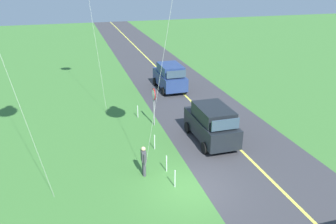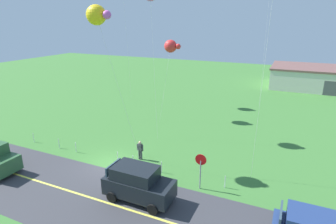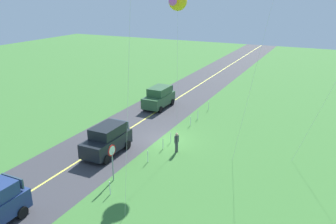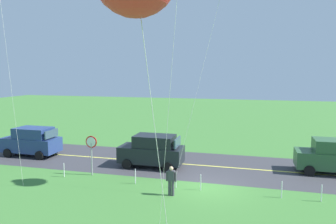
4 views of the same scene
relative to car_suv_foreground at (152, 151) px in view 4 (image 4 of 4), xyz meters
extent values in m
cube|color=#3D7533|center=(-4.26, 2.82, -1.20)|extent=(120.00, 120.00, 0.10)
cube|color=#38383D|center=(-4.26, -1.18, -1.15)|extent=(120.00, 7.00, 0.00)
cube|color=#E5E04C|center=(-4.26, -1.18, -1.15)|extent=(120.00, 0.16, 0.00)
cube|color=black|center=(0.08, 0.00, -0.26)|extent=(4.40, 1.90, 1.10)
cube|color=black|center=(-0.17, 0.00, 0.69)|extent=(2.73, 1.75, 0.80)
cube|color=#334756|center=(0.91, 0.00, 0.69)|extent=(0.10, 1.62, 0.64)
cube|color=#334756|center=(-1.79, 0.00, 0.69)|extent=(0.10, 1.62, 0.60)
cylinder|color=black|center=(1.51, 0.95, -0.81)|extent=(0.68, 0.22, 0.68)
cylinder|color=black|center=(1.51, -0.95, -0.81)|extent=(0.68, 0.22, 0.68)
cylinder|color=black|center=(-1.35, 0.95, -0.81)|extent=(0.68, 0.22, 0.68)
cylinder|color=black|center=(-1.35, -0.95, -0.81)|extent=(0.68, 0.22, 0.68)
cube|color=#2D5633|center=(-11.69, -1.61, -0.26)|extent=(4.40, 1.90, 1.10)
cube|color=#2D5633|center=(-11.94, -1.61, 0.69)|extent=(2.73, 1.75, 0.80)
cube|color=#334756|center=(-10.85, -1.61, 0.69)|extent=(0.10, 1.62, 0.64)
cylinder|color=black|center=(-10.26, -0.66, -0.81)|extent=(0.68, 0.22, 0.68)
cylinder|color=black|center=(-10.26, -2.56, -0.81)|extent=(0.68, 0.22, 0.68)
cube|color=navy|center=(10.16, -0.43, -0.26)|extent=(4.40, 1.90, 1.10)
cube|color=navy|center=(9.91, -0.43, 0.69)|extent=(2.73, 1.75, 0.80)
cube|color=#334756|center=(11.00, -0.43, 0.69)|extent=(0.10, 1.62, 0.64)
cube|color=#334756|center=(8.29, -0.43, 0.69)|extent=(0.10, 1.62, 0.60)
cylinder|color=black|center=(11.59, 0.52, -0.81)|extent=(0.68, 0.22, 0.68)
cylinder|color=black|center=(11.59, -1.38, -0.81)|extent=(0.68, 0.22, 0.68)
cylinder|color=black|center=(8.73, 0.52, -0.81)|extent=(0.68, 0.22, 0.68)
cylinder|color=black|center=(8.73, -1.38, -0.81)|extent=(0.68, 0.22, 0.68)
cylinder|color=gray|center=(3.18, 2.72, -0.10)|extent=(0.08, 0.08, 2.10)
cylinder|color=red|center=(3.18, 2.72, 1.02)|extent=(0.76, 0.04, 0.76)
cylinder|color=white|center=(3.18, 2.74, 1.02)|extent=(0.62, 0.01, 0.62)
cylinder|color=#3F3F47|center=(-2.65, 4.69, -0.74)|extent=(0.16, 0.16, 0.82)
cylinder|color=#3F3F47|center=(-2.47, 4.69, -0.74)|extent=(0.16, 0.16, 0.82)
cube|color=#3F3F47|center=(-2.56, 4.69, -0.05)|extent=(0.36, 0.22, 0.56)
cylinder|color=#3F3F47|center=(-2.80, 4.69, -0.10)|extent=(0.10, 0.10, 0.52)
cylinder|color=#3F3F47|center=(-2.32, 4.69, -0.10)|extent=(0.10, 0.10, 0.52)
sphere|color=#D8AD84|center=(-2.56, 4.69, 0.34)|extent=(0.22, 0.22, 0.22)
cylinder|color=silver|center=(-3.80, 4.13, 4.43)|extent=(2.50, 1.15, 11.18)
cylinder|color=silver|center=(-4.84, 14.35, 2.90)|extent=(0.14, 2.67, 8.12)
cylinder|color=silver|center=(-3.90, 9.96, 5.42)|extent=(1.53, 1.92, 13.16)
cylinder|color=silver|center=(6.16, 6.03, 5.68)|extent=(0.11, 1.07, 13.66)
cylinder|color=silver|center=(-10.16, 3.52, -0.70)|extent=(0.05, 0.05, 0.90)
cylinder|color=silver|center=(-8.24, 3.52, -0.70)|extent=(0.05, 0.05, 0.90)
cylinder|color=silver|center=(-3.96, 3.52, -0.70)|extent=(0.05, 0.05, 0.90)
cylinder|color=silver|center=(-2.54, 3.52, -0.70)|extent=(0.05, 0.05, 0.90)
cylinder|color=silver|center=(-0.07, 3.52, -0.70)|extent=(0.05, 0.05, 0.90)
cylinder|color=silver|center=(4.70, 3.52, -0.70)|extent=(0.05, 0.05, 0.90)
camera|label=1|loc=(-16.86, 7.64, 8.24)|focal=36.29mm
camera|label=2|loc=(8.00, -13.02, 9.67)|focal=29.85mm
camera|label=3|loc=(19.55, 14.71, 10.60)|focal=36.57mm
camera|label=4|loc=(-6.59, 20.52, 5.42)|focal=33.99mm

